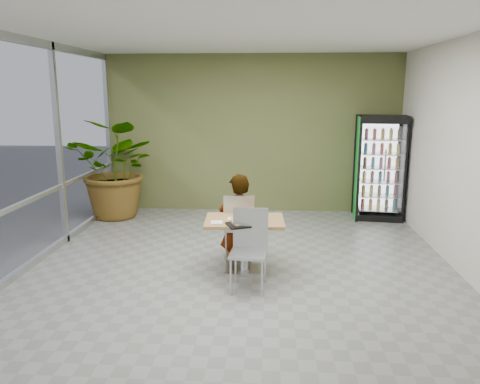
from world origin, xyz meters
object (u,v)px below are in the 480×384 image
Objects in this scene: cafeteria_tray at (244,224)px; chair_far at (239,222)px; potted_plant at (118,169)px; dining_table at (244,234)px; beverage_fridge at (380,168)px; soda_cup at (256,215)px; seated_woman at (239,227)px; chair_near at (249,242)px.

chair_far is at bearing 98.81° from cafeteria_tray.
dining_table is at bearing -46.10° from potted_plant.
beverage_fridge is at bearing 50.58° from dining_table.
soda_cup reaches higher than cafeteria_tray.
chair_far is 0.50× the size of beverage_fridge.
chair_far reaches higher than dining_table.
seated_woman is 3.42m from potted_plant.
seated_woman is 0.79× the size of beverage_fridge.
seated_woman is 10.34× the size of soda_cup.
cafeteria_tray is at bearing -88.18° from dining_table.
chair_far is 0.99× the size of chair_near.
dining_table is 7.13× the size of soda_cup.
potted_plant is (-2.54, 2.31, 0.39)m from chair_far.
dining_table is 0.37m from cafeteria_tray.
potted_plant reaches higher than chair_far.
seated_woman is at bearing 102.84° from dining_table.
dining_table is 0.55× the size of beverage_fridge.
soda_cup is (0.06, 0.47, 0.23)m from chair_near.
beverage_fridge is (2.47, 3.01, 0.47)m from dining_table.
seated_woman is at bearing -41.74° from potted_plant.
seated_woman is 0.84m from cafeteria_tray.
chair_far is at bearing 118.70° from soda_cup.
beverage_fridge is (2.58, 2.58, 0.42)m from chair_far.
chair_far reaches higher than cafeteria_tray.
cafeteria_tray is at bearing -48.95° from potted_plant.
beverage_fridge is at bearing 2.95° from potted_plant.
seated_woman is 0.82× the size of potted_plant.
potted_plant reaches higher than chair_near.
chair_near is (0.20, -0.94, 0.01)m from chair_far.
cafeteria_tray is at bearing 94.78° from seated_woman.
cafeteria_tray is at bearing -119.76° from beverage_fridge.
chair_near is at bearing -117.18° from beverage_fridge.
potted_plant is (-2.73, 3.25, 0.38)m from chair_near.
soda_cup is at bearing 112.79° from seated_woman.
chair_far is 0.96m from chair_near.
dining_table is 3.92m from beverage_fridge.
potted_plant is at bearing -170.13° from beverage_fridge.
potted_plant is at bearing 131.05° from cafeteria_tray.
chair_far is 0.58m from soda_cup.
potted_plant is (-2.65, 3.04, 0.21)m from cafeteria_tray.
chair_near is 1.02m from seated_woman.
beverage_fridge is (2.46, 3.31, 0.24)m from cafeteria_tray.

